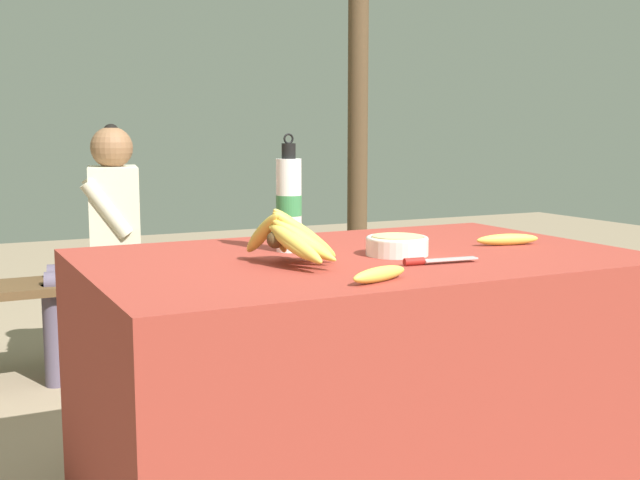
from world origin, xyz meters
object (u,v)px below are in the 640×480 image
object	(u,v)px
water_bottle	(289,203)
seated_vendor	(103,233)
banana_bunch_green	(255,253)
support_post_far	(358,81)
knife	(430,261)
serving_bowl	(397,244)
loose_banana_side	(508,239)
loose_banana_front	(379,274)
wooden_bench	(146,289)
banana_bunch_ripe	(291,237)

from	to	relation	value
water_bottle	seated_vendor	world-z (taller)	seated_vendor
banana_bunch_green	support_post_far	bearing A→B (deg)	20.74
knife	seated_vendor	xyz separation A→B (m)	(-0.48, 1.72, -0.10)
serving_bowl	loose_banana_side	xyz separation A→B (m)	(0.40, 0.01, -0.01)
loose_banana_front	banana_bunch_green	world-z (taller)	loose_banana_front
knife	support_post_far	bearing A→B (deg)	71.41
seated_vendor	support_post_far	world-z (taller)	support_post_far
water_bottle	seated_vendor	distance (m)	1.40
serving_bowl	wooden_bench	size ratio (longest dim) A/B	0.10
loose_banana_side	loose_banana_front	bearing A→B (deg)	-152.77
knife	loose_banana_side	bearing A→B (deg)	30.13
water_bottle	knife	distance (m)	0.45
banana_bunch_ripe	loose_banana_front	bearing A→B (deg)	-73.97
loose_banana_front	banana_bunch_ripe	bearing A→B (deg)	106.03
support_post_far	banana_bunch_ripe	bearing A→B (deg)	-123.45
banana_bunch_ripe	seated_vendor	distance (m)	1.59
serving_bowl	knife	distance (m)	0.17
banana_bunch_ripe	seated_vendor	size ratio (longest dim) A/B	0.32
support_post_far	water_bottle	bearing A→B (deg)	-124.62
banana_bunch_ripe	loose_banana_front	xyz separation A→B (m)	(0.09, -0.30, -0.05)
loose_banana_front	wooden_bench	distance (m)	1.93
water_bottle	wooden_bench	xyz separation A→B (m)	(-0.07, 1.38, -0.49)
knife	banana_bunch_green	distance (m)	1.78
knife	seated_vendor	bearing A→B (deg)	111.26
water_bottle	loose_banana_side	bearing A→B (deg)	-15.80
water_bottle	support_post_far	size ratio (longest dim) A/B	0.13
serving_bowl	seated_vendor	bearing A→B (deg)	107.47
serving_bowl	support_post_far	bearing A→B (deg)	63.99
loose_banana_side	knife	distance (m)	0.44
support_post_far	loose_banana_front	bearing A→B (deg)	-117.89
serving_bowl	seated_vendor	xyz separation A→B (m)	(-0.49, 1.55, -0.12)
serving_bowl	banana_bunch_ripe	bearing A→B (deg)	-177.08
seated_vendor	support_post_far	distance (m)	1.57
banana_bunch_ripe	support_post_far	distance (m)	2.28
loose_banana_front	support_post_far	world-z (taller)	support_post_far
loose_banana_front	banana_bunch_green	size ratio (longest dim) A/B	0.58
seated_vendor	support_post_far	size ratio (longest dim) A/B	0.41
serving_bowl	support_post_far	distance (m)	2.12
loose_banana_front	knife	bearing A→B (deg)	31.60
loose_banana_front	seated_vendor	world-z (taller)	seated_vendor
loose_banana_side	seated_vendor	size ratio (longest dim) A/B	0.19
water_bottle	seated_vendor	bearing A→B (deg)	100.40
wooden_bench	banana_bunch_green	world-z (taller)	banana_bunch_green
banana_bunch_ripe	banana_bunch_green	bearing A→B (deg)	71.39
loose_banana_side	knife	size ratio (longest dim) A/B	0.97
banana_bunch_green	wooden_bench	bearing A→B (deg)	-179.94
loose_banana_side	wooden_bench	world-z (taller)	loose_banana_side
banana_bunch_green	loose_banana_front	bearing A→B (deg)	-103.40
serving_bowl	water_bottle	distance (m)	0.33
banana_bunch_ripe	wooden_bench	world-z (taller)	banana_bunch_ripe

